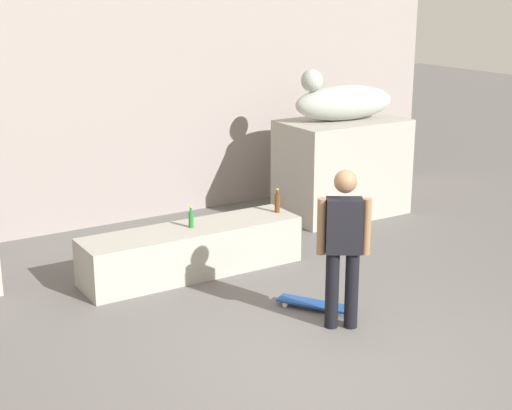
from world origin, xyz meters
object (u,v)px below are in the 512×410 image
Objects in this scene: statue_reclining_right at (342,101)px; bottle_brown at (277,202)px; bottle_green at (191,219)px; skater at (343,243)px; skateboard at (313,304)px.

statue_reclining_right is 5.31× the size of bottle_brown.
bottle_green is at bearing 26.36° from statue_reclining_right.
bottle_green is (-3.07, -1.05, -1.05)m from statue_reclining_right.
bottle_brown is 1.19× the size of bottle_green.
bottle_brown is (0.63, 2.17, -0.21)m from skater.
statue_reclining_right reaches higher than bottle_brown.
bottle_green is at bearing -41.99° from skater.
skater is (-2.46, -3.23, -0.81)m from statue_reclining_right.
skater reaches higher than bottle_green.
statue_reclining_right reaches higher than bottle_green.
bottle_green is (-0.62, 1.67, 0.63)m from skateboard.
bottle_brown is 1.23m from bottle_green.
statue_reclining_right is 2.35m from bottle_brown.
statue_reclining_right reaches higher than skater.
skater is at bearing 60.17° from statue_reclining_right.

